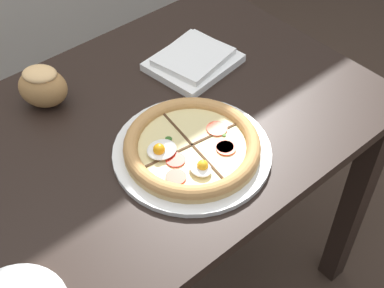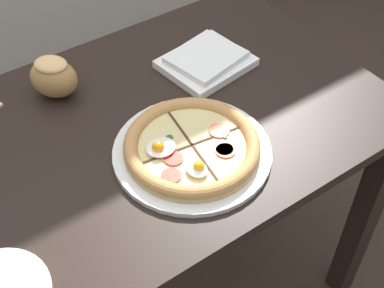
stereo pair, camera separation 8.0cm
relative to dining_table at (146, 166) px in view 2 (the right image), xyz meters
name	(u,v)px [view 2 (the right image)]	position (x,y,z in m)	size (l,w,h in m)	color
dining_table	(146,166)	(0.00, 0.00, 0.00)	(1.12, 0.71, 0.76)	black
pizza	(192,148)	(0.04, -0.13, 0.15)	(0.33, 0.33, 0.05)	white
napkin_folded	(206,61)	(0.24, 0.09, 0.15)	(0.22, 0.20, 0.04)	white
bread_piece_near	(53,76)	(-0.11, 0.21, 0.18)	(0.14, 0.14, 0.10)	#B27F47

